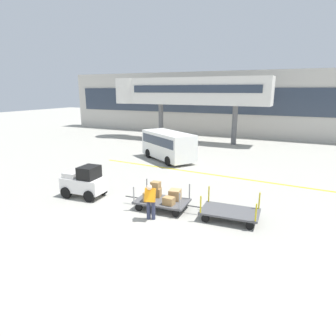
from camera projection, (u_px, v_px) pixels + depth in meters
name	position (u px, v px, depth m)	size (l,w,h in m)	color
ground_plane	(128.00, 238.00, 10.47)	(120.00, 120.00, 0.00)	#9E9B91
apron_lead_line	(227.00, 177.00, 17.81)	(18.28, 0.20, 0.01)	yellow
terminal_building	(257.00, 104.00, 32.15)	(48.43, 2.51, 7.13)	#BCB7AD
jet_bridge	(181.00, 92.00, 29.35)	(16.41, 3.00, 6.31)	silver
baggage_tug	(84.00, 182.00, 14.34)	(2.17, 1.34, 1.58)	white
baggage_cart_lead	(162.00, 198.00, 12.95)	(3.04, 1.54, 1.11)	#4C4C4F
baggage_cart_middle	(230.00, 212.00, 11.85)	(3.04, 1.54, 1.10)	#4C4C4F
baggage_handler	(150.00, 200.00, 11.70)	(0.50, 0.51, 1.56)	#2D334C
shuttle_van	(168.00, 144.00, 21.74)	(5.06, 4.20, 2.10)	white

